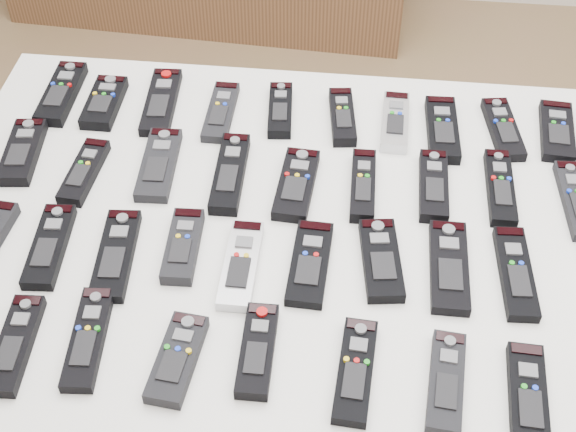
# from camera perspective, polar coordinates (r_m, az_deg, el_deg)

# --- Properties ---
(ground) EXTENTS (4.00, 4.00, 0.00)m
(ground) POSITION_cam_1_polar(r_m,az_deg,el_deg) (2.06, 0.80, -14.00)
(ground) COLOR olive
(ground) RESTS_ON ground
(table) EXTENTS (1.25, 0.88, 0.78)m
(table) POSITION_cam_1_polar(r_m,az_deg,el_deg) (1.42, -0.00, -2.18)
(table) COLOR white
(table) RESTS_ON ground
(remote_0) EXTENTS (0.06, 0.19, 0.02)m
(remote_0) POSITION_cam_1_polar(r_m,az_deg,el_deg) (1.69, -15.82, 8.39)
(remote_0) COLOR black
(remote_0) RESTS_ON table
(remote_1) EXTENTS (0.06, 0.15, 0.02)m
(remote_1) POSITION_cam_1_polar(r_m,az_deg,el_deg) (1.65, -12.94, 7.86)
(remote_1) COLOR black
(remote_1) RESTS_ON table
(remote_2) EXTENTS (0.07, 0.20, 0.02)m
(remote_2) POSITION_cam_1_polar(r_m,az_deg,el_deg) (1.63, -9.00, 8.02)
(remote_2) COLOR black
(remote_2) RESTS_ON table
(remote_3) EXTENTS (0.05, 0.17, 0.02)m
(remote_3) POSITION_cam_1_polar(r_m,az_deg,el_deg) (1.59, -4.80, 7.39)
(remote_3) COLOR black
(remote_3) RESTS_ON table
(remote_4) EXTENTS (0.06, 0.16, 0.02)m
(remote_4) POSITION_cam_1_polar(r_m,az_deg,el_deg) (1.59, -0.55, 7.54)
(remote_4) COLOR black
(remote_4) RESTS_ON table
(remote_5) EXTENTS (0.06, 0.16, 0.02)m
(remote_5) POSITION_cam_1_polar(r_m,az_deg,el_deg) (1.57, 3.89, 7.05)
(remote_5) COLOR black
(remote_5) RESTS_ON table
(remote_6) EXTENTS (0.05, 0.16, 0.02)m
(remote_6) POSITION_cam_1_polar(r_m,az_deg,el_deg) (1.57, 7.62, 6.63)
(remote_6) COLOR #B7B7BC
(remote_6) RESTS_ON table
(remote_7) EXTENTS (0.06, 0.18, 0.02)m
(remote_7) POSITION_cam_1_polar(r_m,az_deg,el_deg) (1.57, 10.92, 6.06)
(remote_7) COLOR black
(remote_7) RESTS_ON table
(remote_8) EXTENTS (0.08, 0.17, 0.02)m
(remote_8) POSITION_cam_1_polar(r_m,az_deg,el_deg) (1.60, 15.04, 5.99)
(remote_8) COLOR black
(remote_8) RESTS_ON table
(remote_9) EXTENTS (0.07, 0.17, 0.02)m
(remote_9) POSITION_cam_1_polar(r_m,az_deg,el_deg) (1.62, 18.58, 5.73)
(remote_9) COLOR black
(remote_9) RESTS_ON table
(remote_10) EXTENTS (0.08, 0.17, 0.02)m
(remote_10) POSITION_cam_1_polar(r_m,az_deg,el_deg) (1.57, -18.36, 4.36)
(remote_10) COLOR black
(remote_10) RESTS_ON table
(remote_11) EXTENTS (0.06, 0.16, 0.02)m
(remote_11) POSITION_cam_1_polar(r_m,az_deg,el_deg) (1.50, -14.30, 3.07)
(remote_11) COLOR black
(remote_11) RESTS_ON table
(remote_12) EXTENTS (0.07, 0.18, 0.02)m
(remote_12) POSITION_cam_1_polar(r_m,az_deg,el_deg) (1.49, -9.17, 3.64)
(remote_12) COLOR black
(remote_12) RESTS_ON table
(remote_13) EXTENTS (0.06, 0.20, 0.02)m
(remote_13) POSITION_cam_1_polar(r_m,az_deg,el_deg) (1.45, -4.15, 3.05)
(remote_13) COLOR black
(remote_13) RESTS_ON table
(remote_14) EXTENTS (0.07, 0.17, 0.02)m
(remote_14) POSITION_cam_1_polar(r_m,az_deg,el_deg) (1.43, 0.60, 2.26)
(remote_14) COLOR black
(remote_14) RESTS_ON table
(remote_15) EXTENTS (0.04, 0.17, 0.02)m
(remote_15) POSITION_cam_1_polar(r_m,az_deg,el_deg) (1.43, 5.35, 2.18)
(remote_15) COLOR black
(remote_15) RESTS_ON table
(remote_16) EXTENTS (0.05, 0.17, 0.02)m
(remote_16) POSITION_cam_1_polar(r_m,az_deg,el_deg) (1.45, 10.31, 2.13)
(remote_16) COLOR black
(remote_16) RESTS_ON table
(remote_17) EXTENTS (0.05, 0.18, 0.02)m
(remote_17) POSITION_cam_1_polar(r_m,az_deg,el_deg) (1.47, 14.85, 1.97)
(remote_17) COLOR black
(remote_17) RESTS_ON table
(remote_18) EXTENTS (0.06, 0.19, 0.02)m
(remote_18) POSITION_cam_1_polar(r_m,az_deg,el_deg) (1.49, 19.82, 1.07)
(remote_18) COLOR black
(remote_18) RESTS_ON table
(remote_20) EXTENTS (0.06, 0.18, 0.02)m
(remote_20) POSITION_cam_1_polar(r_m,az_deg,el_deg) (1.39, -16.61, -2.06)
(remote_20) COLOR black
(remote_20) RESTS_ON table
(remote_21) EXTENTS (0.07, 0.19, 0.02)m
(remote_21) POSITION_cam_1_polar(r_m,az_deg,el_deg) (1.35, -12.14, -2.71)
(remote_21) COLOR black
(remote_21) RESTS_ON table
(remote_22) EXTENTS (0.06, 0.15, 0.02)m
(remote_22) POSITION_cam_1_polar(r_m,az_deg,el_deg) (1.34, -7.48, -2.13)
(remote_22) COLOR black
(remote_22) RESTS_ON table
(remote_23) EXTENTS (0.05, 0.18, 0.02)m
(remote_23) POSITION_cam_1_polar(r_m,az_deg,el_deg) (1.30, -3.37, -3.48)
(remote_23) COLOR #B7B7BC
(remote_23) RESTS_ON table
(remote_24) EXTENTS (0.07, 0.17, 0.02)m
(remote_24) POSITION_cam_1_polar(r_m,az_deg,el_deg) (1.31, 1.56, -3.38)
(remote_24) COLOR black
(remote_24) RESTS_ON table
(remote_25) EXTENTS (0.08, 0.17, 0.02)m
(remote_25) POSITION_cam_1_polar(r_m,az_deg,el_deg) (1.32, 6.64, -3.12)
(remote_25) COLOR black
(remote_25) RESTS_ON table
(remote_26) EXTENTS (0.06, 0.19, 0.02)m
(remote_26) POSITION_cam_1_polar(r_m,az_deg,el_deg) (1.33, 11.38, -3.55)
(remote_26) COLOR black
(remote_26) RESTS_ON table
(remote_27) EXTENTS (0.06, 0.19, 0.02)m
(remote_27) POSITION_cam_1_polar(r_m,az_deg,el_deg) (1.34, 15.88, -3.91)
(remote_27) COLOR black
(remote_27) RESTS_ON table
(remote_30) EXTENTS (0.06, 0.17, 0.02)m
(remote_30) POSITION_cam_1_polar(r_m,az_deg,el_deg) (1.27, -18.82, -8.64)
(remote_30) COLOR black
(remote_30) RESTS_ON table
(remote_31) EXTENTS (0.06, 0.18, 0.02)m
(remote_31) POSITION_cam_1_polar(r_m,az_deg,el_deg) (1.25, -14.03, -8.44)
(remote_31) COLOR black
(remote_31) RESTS_ON table
(remote_32) EXTENTS (0.07, 0.16, 0.02)m
(remote_32) POSITION_cam_1_polar(r_m,az_deg,el_deg) (1.20, -7.88, -10.03)
(remote_32) COLOR black
(remote_32) RESTS_ON table
(remote_33) EXTENTS (0.05, 0.16, 0.02)m
(remote_33) POSITION_cam_1_polar(r_m,az_deg,el_deg) (1.20, -2.19, -9.52)
(remote_33) COLOR black
(remote_33) RESTS_ON table
(remote_34) EXTENTS (0.06, 0.18, 0.02)m
(remote_34) POSITION_cam_1_polar(r_m,az_deg,el_deg) (1.19, 4.81, -10.92)
(remote_34) COLOR black
(remote_34) RESTS_ON table
(remote_35) EXTENTS (0.06, 0.17, 0.02)m
(remote_35) POSITION_cam_1_polar(r_m,az_deg,el_deg) (1.19, 11.18, -11.52)
(remote_35) COLOR black
(remote_35) RESTS_ON table
(remote_36) EXTENTS (0.06, 0.18, 0.02)m
(remote_36) POSITION_cam_1_polar(r_m,az_deg,el_deg) (1.21, 16.69, -12.28)
(remote_36) COLOR black
(remote_36) RESTS_ON table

